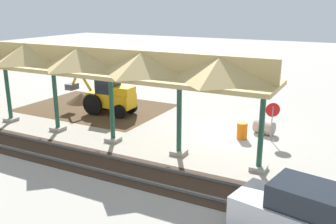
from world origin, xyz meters
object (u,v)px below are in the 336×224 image
(backhoe, at_px, (109,95))
(distant_parked_car, at_px, (306,216))
(stop_sign, at_px, (272,114))
(traffic_barrel, at_px, (242,131))
(concrete_pipe, at_px, (264,127))

(backhoe, xyz_separation_m, distant_parked_car, (-13.68, 8.92, -0.28))
(distant_parked_car, bearing_deg, stop_sign, -71.15)
(backhoe, xyz_separation_m, traffic_barrel, (-9.27, 0.67, -0.82))
(concrete_pipe, distance_m, distant_parked_car, 10.27)
(stop_sign, relative_size, distant_parked_car, 0.46)
(backhoe, bearing_deg, stop_sign, 178.86)
(stop_sign, height_order, distant_parked_car, stop_sign)
(concrete_pipe, relative_size, traffic_barrel, 1.36)
(backhoe, distance_m, concrete_pipe, 10.19)
(stop_sign, distance_m, concrete_pipe, 1.54)
(stop_sign, bearing_deg, traffic_barrel, 17.70)
(backhoe, distance_m, traffic_barrel, 9.33)
(concrete_pipe, relative_size, distant_parked_car, 0.28)
(traffic_barrel, bearing_deg, backhoe, -4.16)
(distant_parked_car, xyz_separation_m, traffic_barrel, (4.42, -8.25, -0.53))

